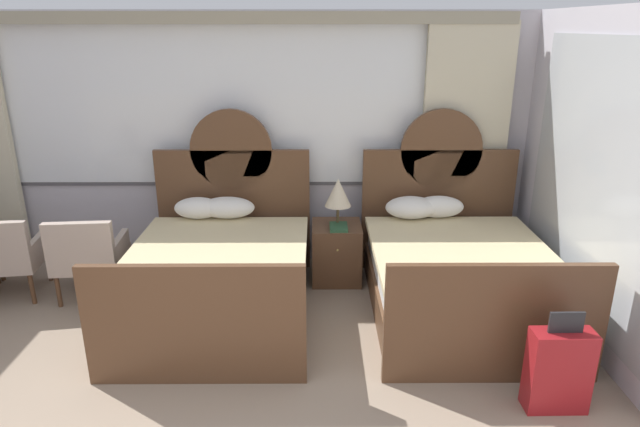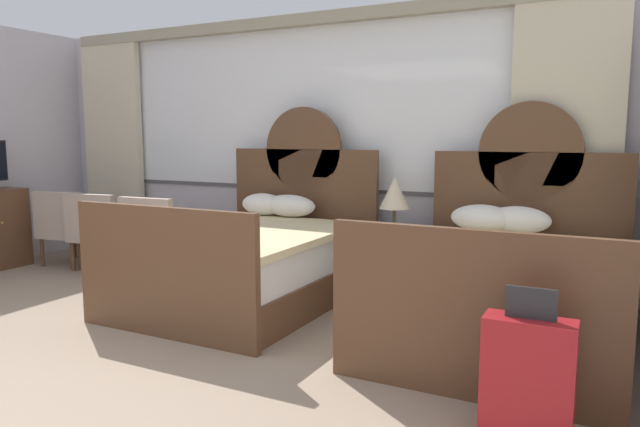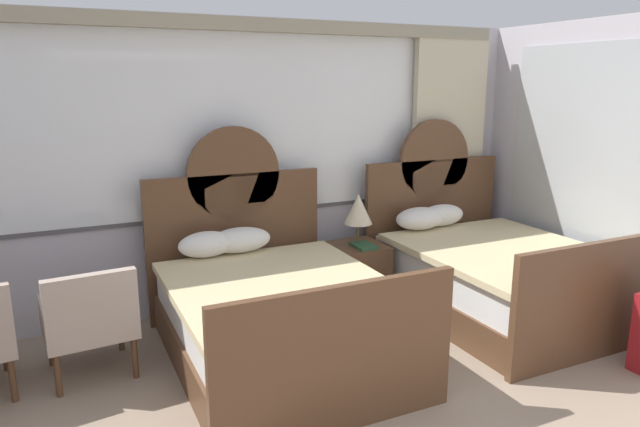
{
  "view_description": "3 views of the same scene",
  "coord_description": "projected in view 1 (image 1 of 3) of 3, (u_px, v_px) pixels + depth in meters",
  "views": [
    {
      "loc": [
        1.05,
        -1.76,
        2.55
      ],
      "look_at": [
        1.08,
        2.88,
        0.95
      ],
      "focal_mm": 30.68,
      "sensor_mm": 36.0,
      "label": 1
    },
    {
      "loc": [
        3.06,
        -1.4,
        1.46
      ],
      "look_at": [
        0.96,
        2.65,
        0.85
      ],
      "focal_mm": 32.85,
      "sensor_mm": 36.0,
      "label": 2
    },
    {
      "loc": [
        -1.29,
        -1.08,
        2.13
      ],
      "look_at": [
        0.68,
        3.12,
        1.06
      ],
      "focal_mm": 32.0,
      "sensor_mm": 36.0,
      "label": 3
    }
  ],
  "objects": [
    {
      "name": "suitcase_on_floor",
      "position": [
        558.0,
        370.0,
        3.75
      ],
      "size": [
        0.43,
        0.19,
        0.76
      ],
      "color": "maroon",
      "rests_on": "ground_plane"
    },
    {
      "name": "armchair_by_window_left",
      "position": [
        88.0,
        254.0,
        5.28
      ],
      "size": [
        0.67,
        0.67,
        0.85
      ],
      "color": "#B29E8E",
      "rests_on": "ground_plane"
    },
    {
      "name": "nightstand_between_beds",
      "position": [
        336.0,
        252.0,
        5.71
      ],
      "size": [
        0.5,
        0.53,
        0.61
      ],
      "color": "brown",
      "rests_on": "ground_plane"
    },
    {
      "name": "table_lamp_on_nightstand",
      "position": [
        338.0,
        193.0,
        5.5
      ],
      "size": [
        0.27,
        0.27,
        0.49
      ],
      "color": "brown",
      "rests_on": "nightstand_between_beds"
    },
    {
      "name": "bed_near_window",
      "position": [
        220.0,
        274.0,
        5.04
      ],
      "size": [
        1.62,
        2.15,
        1.75
      ],
      "color": "brown",
      "rests_on": "ground_plane"
    },
    {
      "name": "wall_back_window",
      "position": [
        218.0,
        134.0,
        5.83
      ],
      "size": [
        6.61,
        0.22,
        2.7
      ],
      "color": "silver",
      "rests_on": "ground_plane"
    },
    {
      "name": "armchair_by_window_centre",
      "position": [
        5.0,
        254.0,
        5.27
      ],
      "size": [
        0.7,
        0.7,
        0.85
      ],
      "color": "#B29E8E",
      "rests_on": "ground_plane"
    },
    {
      "name": "book_on_nightstand",
      "position": [
        339.0,
        227.0,
        5.51
      ],
      "size": [
        0.18,
        0.26,
        0.03
      ],
      "color": "#285133",
      "rests_on": "nightstand_between_beds"
    },
    {
      "name": "bed_near_mirror",
      "position": [
        456.0,
        273.0,
        5.06
      ],
      "size": [
        1.62,
        2.15,
        1.75
      ],
      "color": "brown",
      "rests_on": "ground_plane"
    }
  ]
}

